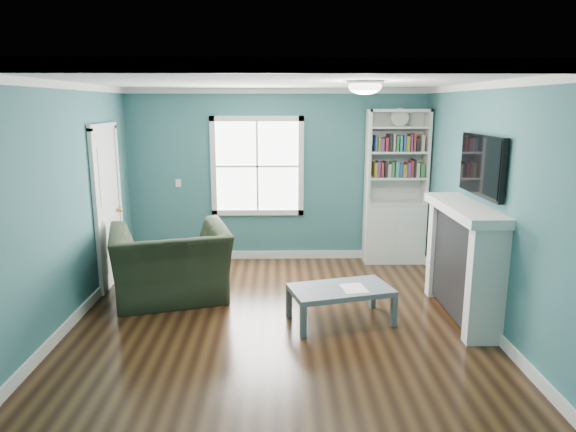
{
  "coord_description": "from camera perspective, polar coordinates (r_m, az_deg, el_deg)",
  "views": [
    {
      "loc": [
        0.02,
        -5.24,
        2.36
      ],
      "look_at": [
        0.12,
        0.4,
        1.13
      ],
      "focal_mm": 32.0,
      "sensor_mm": 36.0,
      "label": 1
    }
  ],
  "objects": [
    {
      "name": "recliner",
      "position": [
        6.46,
        -12.96,
        -3.85
      ],
      "size": [
        1.57,
        1.24,
        1.21
      ],
      "primitive_type": "imported",
      "rotation": [
        0.0,
        0.0,
        -2.87
      ],
      "color": "#232C1B",
      "rests_on": "ground"
    },
    {
      "name": "bookshelf",
      "position": [
        7.88,
        11.79,
        1.49
      ],
      "size": [
        0.9,
        0.35,
        2.31
      ],
      "color": "silver",
      "rests_on": "ground"
    },
    {
      "name": "paper_sheet",
      "position": [
        5.7,
        7.34,
        -7.97
      ],
      "size": [
        0.3,
        0.36,
        0.0
      ],
      "primitive_type": "cube",
      "rotation": [
        0.0,
        0.0,
        0.16
      ],
      "color": "white",
      "rests_on": "coffee_table"
    },
    {
      "name": "room_walls",
      "position": [
        5.3,
        -1.26,
        3.8
      ],
      "size": [
        5.0,
        5.0,
        5.0
      ],
      "color": "#306969",
      "rests_on": "ground"
    },
    {
      "name": "trim",
      "position": [
        5.36,
        -1.25,
        0.15
      ],
      "size": [
        4.5,
        5.0,
        2.6
      ],
      "color": "white",
      "rests_on": "ground"
    },
    {
      "name": "light_switch",
      "position": [
        7.96,
        -12.09,
        3.61
      ],
      "size": [
        0.08,
        0.01,
        0.12
      ],
      "primitive_type": "cube",
      "color": "white",
      "rests_on": "room_walls"
    },
    {
      "name": "window",
      "position": [
        7.79,
        -3.43,
        5.53
      ],
      "size": [
        1.4,
        0.06,
        1.5
      ],
      "color": "white",
      "rests_on": "room_walls"
    },
    {
      "name": "fireplace",
      "position": [
        6.07,
        18.9,
        -4.93
      ],
      "size": [
        0.44,
        1.58,
        1.3
      ],
      "color": "black",
      "rests_on": "ground"
    },
    {
      "name": "ceiling_fixture",
      "position": [
        5.42,
        8.55,
        14.12
      ],
      "size": [
        0.38,
        0.38,
        0.15
      ],
      "color": "white",
      "rests_on": "room_walls"
    },
    {
      "name": "door",
      "position": [
        7.13,
        -19.39,
        1.15
      ],
      "size": [
        0.12,
        0.98,
        2.17
      ],
      "color": "silver",
      "rests_on": "ground"
    },
    {
      "name": "tv",
      "position": [
        5.9,
        20.74,
        5.28
      ],
      "size": [
        0.06,
        1.1,
        0.65
      ],
      "primitive_type": "cube",
      "color": "black",
      "rests_on": "fireplace"
    },
    {
      "name": "floor",
      "position": [
        5.75,
        -1.19,
        -11.99
      ],
      "size": [
        5.0,
        5.0,
        0.0
      ],
      "primitive_type": "plane",
      "color": "black",
      "rests_on": "ground"
    },
    {
      "name": "coffee_table",
      "position": [
        5.73,
        5.88,
        -8.39
      ],
      "size": [
        1.21,
        0.85,
        0.4
      ],
      "rotation": [
        0.0,
        0.0,
        0.26
      ],
      "color": "#515C62",
      "rests_on": "ground"
    }
  ]
}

